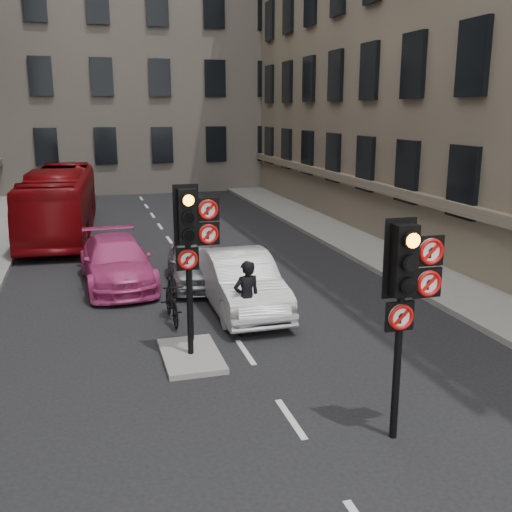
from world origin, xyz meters
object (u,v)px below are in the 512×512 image
signal_near (407,283)px  info_sign (191,284)px  motorcyclist (247,298)px  car_pink (117,262)px  bus_red (60,203)px  signal_far (192,234)px  car_white (241,282)px  car_silver (195,263)px  motorcycle (172,301)px

signal_near → info_sign: signal_near is taller
motorcyclist → info_sign: size_ratio=0.89×
car_pink → info_sign: bearing=-79.3°
car_pink → bus_red: (-1.82, 7.96, 0.69)m
signal_far → car_pink: bearing=101.6°
signal_far → car_white: (1.74, 2.84, -1.94)m
signal_far → car_white: size_ratio=0.78×
signal_near → car_white: bearing=97.2°
car_silver → motorcyclist: bearing=-80.7°
car_silver → motorcycle: size_ratio=2.13×
car_silver → car_white: car_white is taller
signal_far → motorcyclist: (1.41, 1.01, -1.80)m
signal_near → motorcycle: (-2.74, 6.40, -2.05)m
motorcyclist → car_pink: bearing=-72.7°
info_sign → signal_near: bearing=-64.5°
signal_far → car_white: bearing=58.5°
signal_near → motorcycle: signal_near is taller
signal_near → car_pink: bearing=110.9°
car_white → bus_red: (-4.82, 11.24, 0.63)m
motorcycle → car_silver: bearing=68.7°
car_white → car_pink: size_ratio=0.95×
signal_far → bus_red: (-3.08, 14.08, -1.31)m
signal_near → signal_far: bearing=123.0°
signal_far → motorcyclist: bearing=35.5°
signal_far → signal_near: bearing=-57.0°
signal_far → info_sign: 1.48m
info_sign → motorcycle: bearing=95.5°
signal_far → info_sign: size_ratio=1.77×
signal_near → car_pink: 10.99m
car_pink → motorcyclist: motorcyclist is taller
signal_near → car_silver: bearing=99.5°
motorcyclist → motorcycle: bearing=-52.1°
motorcyclist → info_sign: 1.45m
car_pink → motorcycle: bearing=-76.7°
signal_far → motorcycle: bearing=93.4°
car_white → info_sign: size_ratio=2.29×
signal_near → car_white: (-0.86, 6.84, -1.82)m
signal_far → car_pink: signal_far is taller
car_pink → bus_red: bus_red is taller
car_pink → bus_red: bearing=99.6°
signal_near → motorcyclist: (-1.19, 5.01, -1.68)m
signal_near → car_silver: 9.83m
signal_far → motorcycle: (-0.14, 2.40, -2.17)m
bus_red → info_sign: bus_red is taller
signal_near → signal_far: 4.77m
car_pink → signal_far: bearing=-81.7°
car_white → bus_red: size_ratio=0.46×
signal_far → info_sign: bearing=83.3°
car_silver → car_white: bearing=-70.5°
signal_far → car_silver: (1.01, 5.50, -2.05)m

